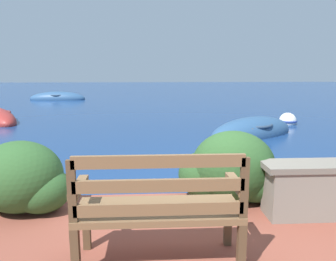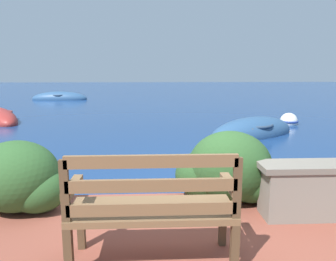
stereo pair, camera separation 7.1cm
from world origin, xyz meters
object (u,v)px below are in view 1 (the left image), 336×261
(park_bench, at_px, (159,206))
(rowboat_far, at_px, (58,99))
(mooring_buoy, at_px, (288,121))
(rowboat_nearest, at_px, (252,133))

(park_bench, xyz_separation_m, rowboat_far, (-5.28, 16.60, -0.64))
(park_bench, bearing_deg, mooring_buoy, 65.63)
(rowboat_nearest, bearing_deg, park_bench, 35.45)
(rowboat_nearest, distance_m, rowboat_far, 13.23)
(park_bench, distance_m, rowboat_nearest, 6.58)
(rowboat_nearest, bearing_deg, mooring_buoy, -165.00)
(park_bench, height_order, rowboat_nearest, park_bench)
(park_bench, bearing_deg, rowboat_nearest, 71.12)
(rowboat_far, relative_size, mooring_buoy, 5.21)
(park_bench, height_order, mooring_buoy, park_bench)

